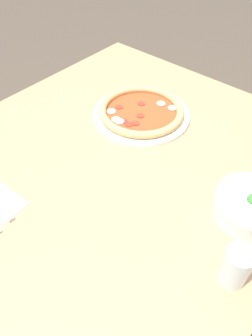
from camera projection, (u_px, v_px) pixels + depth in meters
The scene contains 5 objects.
ground_plane at pixel (125, 271), 1.57m from camera, with size 8.00×8.00×0.00m, color #4C4238.
dining_table at pixel (125, 175), 1.09m from camera, with size 1.13×1.07×0.77m.
pizza at pixel (141, 112), 1.14m from camera, with size 0.34×0.34×0.04m.
bowl at pixel (251, 205), 0.83m from camera, with size 0.19×0.19×0.08m.
glass at pixel (236, 267), 0.69m from camera, with size 0.06×0.06×0.10m.
Camera 1 is at (0.57, 0.49, 1.46)m, focal length 35.00 mm.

